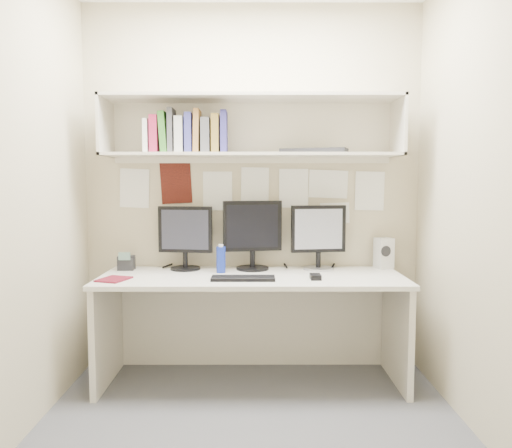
{
  "coord_description": "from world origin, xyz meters",
  "views": [
    {
      "loc": [
        0.02,
        -2.61,
        1.36
      ],
      "look_at": [
        0.03,
        0.35,
        1.1
      ],
      "focal_mm": 35.0,
      "sensor_mm": 36.0,
      "label": 1
    }
  ],
  "objects_px": {
    "maroon_notebook": "(114,279)",
    "speaker": "(384,253)",
    "desk_phone": "(126,263)",
    "desk": "(252,329)",
    "keyboard": "(243,278)",
    "monitor_left": "(185,235)",
    "monitor_center": "(252,232)",
    "monitor_right": "(318,234)"
  },
  "relations": [
    {
      "from": "maroon_notebook",
      "to": "speaker",
      "type": "bearing_deg",
      "value": 32.11
    },
    {
      "from": "speaker",
      "to": "desk_phone",
      "type": "height_order",
      "value": "speaker"
    },
    {
      "from": "desk",
      "to": "maroon_notebook",
      "type": "distance_m",
      "value": 0.96
    },
    {
      "from": "keyboard",
      "to": "desk_phone",
      "type": "xyz_separation_m",
      "value": [
        -0.83,
        0.35,
        0.04
      ]
    },
    {
      "from": "monitor_left",
      "to": "monitor_center",
      "type": "relative_size",
      "value": 0.92
    },
    {
      "from": "monitor_center",
      "to": "desk_phone",
      "type": "xyz_separation_m",
      "value": [
        -0.89,
        -0.02,
        -0.21
      ]
    },
    {
      "from": "desk",
      "to": "desk_phone",
      "type": "relative_size",
      "value": 15.24
    },
    {
      "from": "monitor_left",
      "to": "keyboard",
      "type": "xyz_separation_m",
      "value": [
        0.42,
        -0.38,
        -0.23
      ]
    },
    {
      "from": "speaker",
      "to": "maroon_notebook",
      "type": "bearing_deg",
      "value": 176.51
    },
    {
      "from": "monitor_left",
      "to": "speaker",
      "type": "xyz_separation_m",
      "value": [
        1.41,
        0.04,
        -0.14
      ]
    },
    {
      "from": "desk",
      "to": "monitor_left",
      "type": "height_order",
      "value": "monitor_left"
    },
    {
      "from": "speaker",
      "to": "maroon_notebook",
      "type": "xyz_separation_m",
      "value": [
        -1.81,
        -0.42,
        -0.1
      ]
    },
    {
      "from": "monitor_right",
      "to": "monitor_center",
      "type": "bearing_deg",
      "value": 172.03
    },
    {
      "from": "monitor_right",
      "to": "desk_phone",
      "type": "bearing_deg",
      "value": 172.99
    },
    {
      "from": "monitor_center",
      "to": "keyboard",
      "type": "xyz_separation_m",
      "value": [
        -0.06,
        -0.38,
        -0.25
      ]
    },
    {
      "from": "desk",
      "to": "maroon_notebook",
      "type": "xyz_separation_m",
      "value": [
        -0.87,
        -0.16,
        0.37
      ]
    },
    {
      "from": "monitor_center",
      "to": "maroon_notebook",
      "type": "bearing_deg",
      "value": -166.97
    },
    {
      "from": "monitor_right",
      "to": "keyboard",
      "type": "bearing_deg",
      "value": -152.15
    },
    {
      "from": "monitor_center",
      "to": "desk",
      "type": "bearing_deg",
      "value": -101.26
    },
    {
      "from": "monitor_right",
      "to": "keyboard",
      "type": "relative_size",
      "value": 1.12
    },
    {
      "from": "keyboard",
      "to": "speaker",
      "type": "height_order",
      "value": "speaker"
    },
    {
      "from": "desk",
      "to": "monitor_right",
      "type": "xyz_separation_m",
      "value": [
        0.47,
        0.22,
        0.61
      ]
    },
    {
      "from": "monitor_center",
      "to": "maroon_notebook",
      "type": "relative_size",
      "value": 2.47
    },
    {
      "from": "monitor_left",
      "to": "desk_phone",
      "type": "height_order",
      "value": "monitor_left"
    },
    {
      "from": "monitor_left",
      "to": "maroon_notebook",
      "type": "height_order",
      "value": "monitor_left"
    },
    {
      "from": "monitor_right",
      "to": "desk_phone",
      "type": "height_order",
      "value": "monitor_right"
    },
    {
      "from": "keyboard",
      "to": "desk_phone",
      "type": "height_order",
      "value": "desk_phone"
    },
    {
      "from": "monitor_left",
      "to": "monitor_right",
      "type": "relative_size",
      "value": 0.99
    },
    {
      "from": "desk_phone",
      "to": "monitor_center",
      "type": "bearing_deg",
      "value": 0.81
    },
    {
      "from": "keyboard",
      "to": "speaker",
      "type": "relative_size",
      "value": 1.84
    },
    {
      "from": "desk",
      "to": "monitor_right",
      "type": "bearing_deg",
      "value": 25.2
    },
    {
      "from": "monitor_left",
      "to": "speaker",
      "type": "height_order",
      "value": "monitor_left"
    },
    {
      "from": "monitor_center",
      "to": "monitor_left",
      "type": "bearing_deg",
      "value": 169.39
    },
    {
      "from": "monitor_right",
      "to": "desk",
      "type": "bearing_deg",
      "value": -162.78
    },
    {
      "from": "monitor_center",
      "to": "keyboard",
      "type": "bearing_deg",
      "value": -109.32
    },
    {
      "from": "keyboard",
      "to": "desk_phone",
      "type": "distance_m",
      "value": 0.9
    },
    {
      "from": "monitor_right",
      "to": "keyboard",
      "type": "xyz_separation_m",
      "value": [
        -0.52,
        -0.38,
        -0.24
      ]
    },
    {
      "from": "keyboard",
      "to": "monitor_center",
      "type": "bearing_deg",
      "value": 81.59
    },
    {
      "from": "monitor_right",
      "to": "desk_phone",
      "type": "relative_size",
      "value": 3.44
    },
    {
      "from": "monitor_left",
      "to": "monitor_right",
      "type": "distance_m",
      "value": 0.94
    },
    {
      "from": "monitor_left",
      "to": "desk_phone",
      "type": "distance_m",
      "value": 0.46
    },
    {
      "from": "monitor_right",
      "to": "desk_phone",
      "type": "xyz_separation_m",
      "value": [
        -1.35,
        -0.02,
        -0.2
      ]
    }
  ]
}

